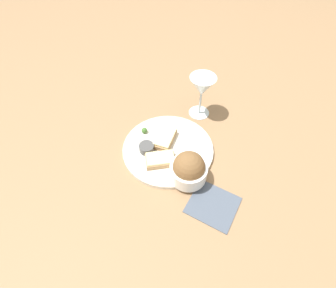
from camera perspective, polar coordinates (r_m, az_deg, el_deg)
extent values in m
plane|color=#93704C|center=(0.91, 0.00, -1.36)|extent=(4.00, 4.00, 0.00)
cylinder|color=silver|center=(0.91, 0.00, -1.09)|extent=(0.31, 0.31, 0.01)
cylinder|color=white|center=(0.81, 4.45, -6.04)|extent=(0.12, 0.12, 0.05)
sphere|color=brown|center=(0.79, 4.56, -5.01)|extent=(0.10, 0.10, 0.10)
cylinder|color=#4C4C4C|center=(0.89, -4.69, -0.85)|extent=(0.05, 0.05, 0.03)
cylinder|color=beige|center=(0.88, -4.72, -0.49)|extent=(0.04, 0.04, 0.01)
cube|color=tan|center=(0.86, -1.67, -3.57)|extent=(0.11, 0.10, 0.02)
cube|color=beige|center=(0.85, -1.69, -3.06)|extent=(0.10, 0.09, 0.01)
cube|color=tan|center=(0.91, -0.65, 1.06)|extent=(0.11, 0.10, 0.02)
cube|color=beige|center=(0.90, -0.65, 1.60)|extent=(0.11, 0.10, 0.01)
cylinder|color=silver|center=(1.04, 6.76, 6.84)|extent=(0.08, 0.08, 0.01)
cylinder|color=silver|center=(1.01, 6.99, 8.70)|extent=(0.01, 0.01, 0.09)
cone|color=silver|center=(0.96, 7.46, 12.31)|extent=(0.10, 0.10, 0.08)
sphere|color=#477533|center=(0.94, -5.16, 2.96)|extent=(0.02, 0.02, 0.02)
cube|color=#4C5666|center=(0.81, 9.76, -12.90)|extent=(0.17, 0.18, 0.01)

